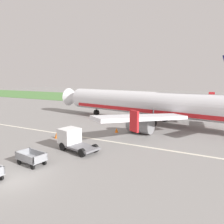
{
  "coord_description": "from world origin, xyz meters",
  "views": [
    {
      "loc": [
        13.02,
        -9.69,
        7.3
      ],
      "look_at": [
        0.2,
        14.8,
        2.8
      ],
      "focal_mm": 34.53,
      "sensor_mm": 36.0,
      "label": 1
    }
  ],
  "objects_px": {
    "traffic_cone_mid_apron": "(57,135)",
    "traffic_cone_near_plane": "(117,130)",
    "airplane": "(151,104)",
    "traffic_cone_by_carts": "(71,146)",
    "service_truck_beside_carts": "(72,139)",
    "baggage_cart_third_in_row": "(31,158)"
  },
  "relations": [
    {
      "from": "baggage_cart_third_in_row",
      "to": "traffic_cone_mid_apron",
      "type": "height_order",
      "value": "baggage_cart_third_in_row"
    },
    {
      "from": "airplane",
      "to": "traffic_cone_by_carts",
      "type": "relative_size",
      "value": 68.19
    },
    {
      "from": "traffic_cone_mid_apron",
      "to": "traffic_cone_by_carts",
      "type": "relative_size",
      "value": 1.32
    },
    {
      "from": "airplane",
      "to": "traffic_cone_mid_apron",
      "type": "distance_m",
      "value": 15.88
    },
    {
      "from": "airplane",
      "to": "service_truck_beside_carts",
      "type": "distance_m",
      "value": 16.57
    },
    {
      "from": "traffic_cone_near_plane",
      "to": "traffic_cone_mid_apron",
      "type": "bearing_deg",
      "value": -132.2
    },
    {
      "from": "airplane",
      "to": "traffic_cone_mid_apron",
      "type": "xyz_separation_m",
      "value": [
        -7.38,
        -13.8,
        -2.69
      ]
    },
    {
      "from": "airplane",
      "to": "baggage_cart_third_in_row",
      "type": "bearing_deg",
      "value": -100.26
    },
    {
      "from": "airplane",
      "to": "traffic_cone_by_carts",
      "type": "height_order",
      "value": "airplane"
    },
    {
      "from": "baggage_cart_third_in_row",
      "to": "traffic_cone_mid_apron",
      "type": "xyz_separation_m",
      "value": [
        -3.59,
        7.11,
        -0.24
      ]
    },
    {
      "from": "baggage_cart_third_in_row",
      "to": "traffic_cone_by_carts",
      "type": "relative_size",
      "value": 6.56
    },
    {
      "from": "baggage_cart_third_in_row",
      "to": "service_truck_beside_carts",
      "type": "bearing_deg",
      "value": 82.31
    },
    {
      "from": "service_truck_beside_carts",
      "to": "traffic_cone_near_plane",
      "type": "distance_m",
      "value": 8.21
    },
    {
      "from": "service_truck_beside_carts",
      "to": "traffic_cone_by_carts",
      "type": "bearing_deg",
      "value": 152.94
    },
    {
      "from": "traffic_cone_mid_apron",
      "to": "traffic_cone_near_plane",
      "type": "bearing_deg",
      "value": 47.8
    },
    {
      "from": "service_truck_beside_carts",
      "to": "traffic_cone_mid_apron",
      "type": "bearing_deg",
      "value": 150.89
    },
    {
      "from": "traffic_cone_mid_apron",
      "to": "service_truck_beside_carts",
      "type": "bearing_deg",
      "value": -29.11
    },
    {
      "from": "traffic_cone_near_plane",
      "to": "traffic_cone_by_carts",
      "type": "distance_m",
      "value": 8.04
    },
    {
      "from": "traffic_cone_near_plane",
      "to": "traffic_cone_by_carts",
      "type": "height_order",
      "value": "traffic_cone_near_plane"
    },
    {
      "from": "traffic_cone_near_plane",
      "to": "traffic_cone_by_carts",
      "type": "relative_size",
      "value": 1.12
    },
    {
      "from": "baggage_cart_third_in_row",
      "to": "service_truck_beside_carts",
      "type": "height_order",
      "value": "service_truck_beside_carts"
    },
    {
      "from": "baggage_cart_third_in_row",
      "to": "traffic_cone_mid_apron",
      "type": "bearing_deg",
      "value": 116.83
    }
  ]
}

